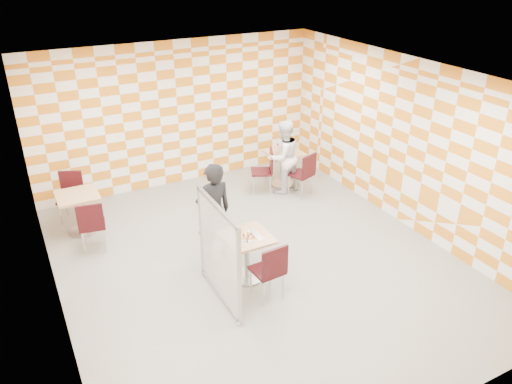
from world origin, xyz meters
The scene contains 15 objects.
room_shell centered at (0.00, 0.54, 1.50)m, with size 7.00×7.00×7.00m.
main_table centered at (-0.33, -0.33, 0.51)m, with size 0.70×0.70×0.75m.
second_table centered at (1.86, 2.31, 0.51)m, with size 0.70×0.70×0.75m.
empty_table centered at (-2.34, 2.27, 0.51)m, with size 0.70×0.70×0.75m.
chair_main_front centered at (-0.27, -0.96, 0.54)m, with size 0.45×0.46×0.92m.
chair_second_front centered at (1.97, 1.65, 0.54)m, with size 0.54×0.55×0.92m.
chair_second_side centered at (1.37, 2.19, 0.54)m, with size 0.56×0.56×0.92m.
chair_empty_near centered at (-2.26, 1.53, 0.54)m, with size 0.49×0.50×0.92m.
chair_empty_far centered at (-2.37, 2.86, 0.54)m, with size 0.56×0.57×0.92m.
partition centered at (-0.91, -0.61, 0.79)m, with size 0.08×1.38×1.55m.
man_dark centered at (-0.54, 0.41, 0.84)m, with size 0.61×0.40×1.68m, color black.
man_white centered at (1.69, 2.04, 0.77)m, with size 0.75×0.58×1.54m, color white.
pizza_on_foil centered at (-0.33, -0.35, 0.77)m, with size 0.40×0.40×0.04m.
sport_bottle centered at (1.73, 2.35, 0.84)m, with size 0.06×0.06×0.20m.
soda_bottle centered at (1.99, 2.40, 0.85)m, with size 0.07×0.07×0.23m.
Camera 1 is at (-3.15, -6.03, 4.65)m, focal length 35.00 mm.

